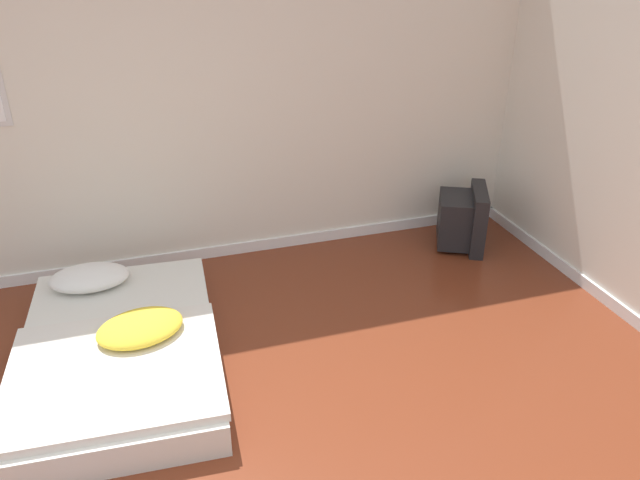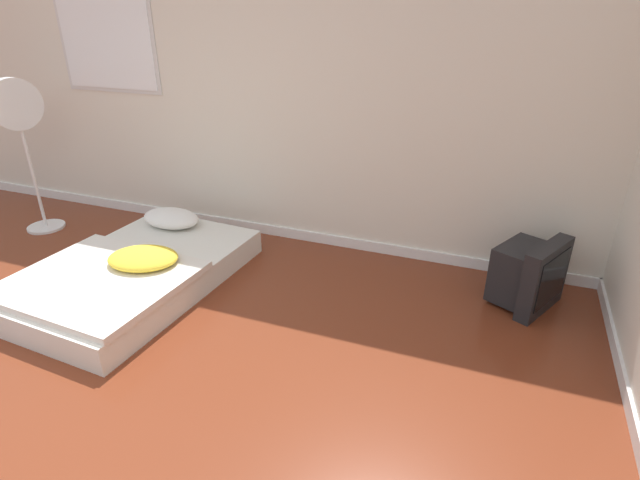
# 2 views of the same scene
# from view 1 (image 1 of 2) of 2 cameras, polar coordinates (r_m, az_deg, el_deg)

# --- Properties ---
(wall_back) EXTENTS (7.98, 0.08, 2.60)m
(wall_back) POSITION_cam_1_polar(r_m,az_deg,el_deg) (4.59, -14.72, 12.43)
(wall_back) COLOR silver
(wall_back) RESTS_ON ground_plane
(mattress_bed) EXTENTS (1.23, 1.83, 0.34)m
(mattress_bed) POSITION_cam_1_polar(r_m,az_deg,el_deg) (3.95, -17.93, -9.45)
(mattress_bed) COLOR silver
(mattress_bed) RESTS_ON ground_plane
(crt_tv) EXTENTS (0.52, 0.57, 0.50)m
(crt_tv) POSITION_cam_1_polar(r_m,az_deg,el_deg) (5.19, 13.00, 1.89)
(crt_tv) COLOR black
(crt_tv) RESTS_ON ground_plane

